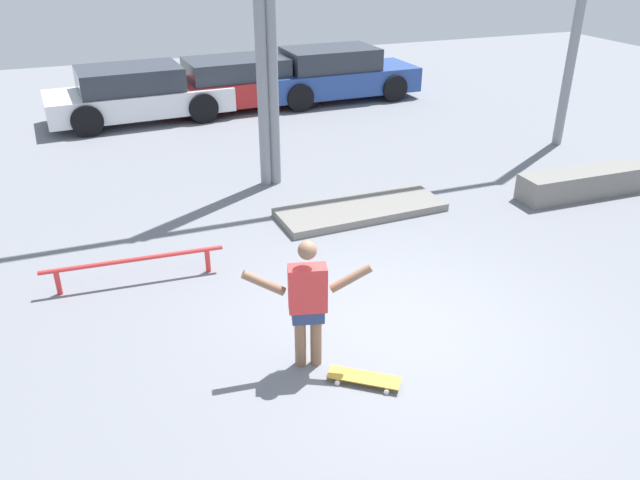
{
  "coord_description": "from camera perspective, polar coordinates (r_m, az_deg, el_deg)",
  "views": [
    {
      "loc": [
        -3.03,
        -5.4,
        4.28
      ],
      "look_at": [
        -0.48,
        1.27,
        0.67
      ],
      "focal_mm": 35.0,
      "sensor_mm": 36.0,
      "label": 1
    }
  ],
  "objects": [
    {
      "name": "ground_plane",
      "position": [
        7.53,
        6.93,
        -8.09
      ],
      "size": [
        36.0,
        36.0,
        0.0
      ],
      "primitive_type": "plane",
      "color": "slate"
    },
    {
      "name": "skateboarder",
      "position": [
        6.48,
        -1.13,
        -5.47
      ],
      "size": [
        1.32,
        0.43,
        1.5
      ],
      "rotation": [
        0.0,
        0.0,
        -0.26
      ],
      "color": "#8C664C",
      "rests_on": "ground_plane"
    },
    {
      "name": "skateboard",
      "position": [
        6.68,
        4.05,
        -12.46
      ],
      "size": [
        0.73,
        0.62,
        0.08
      ],
      "rotation": [
        0.0,
        0.0,
        -0.64
      ],
      "color": "gold",
      "rests_on": "ground_plane"
    },
    {
      "name": "grind_box",
      "position": [
        11.97,
        22.96,
        4.83
      ],
      "size": [
        2.47,
        0.61,
        0.46
      ],
      "primitive_type": "cube",
      "rotation": [
        0.0,
        0.0,
        -0.02
      ],
      "color": "slate",
      "rests_on": "ground_plane"
    },
    {
      "name": "manual_pad",
      "position": [
        10.39,
        3.75,
        2.79
      ],
      "size": [
        2.83,
        1.13,
        0.13
      ],
      "primitive_type": "cube",
      "rotation": [
        0.0,
        0.0,
        0.04
      ],
      "color": "slate",
      "rests_on": "ground_plane"
    },
    {
      "name": "grind_rail",
      "position": [
        8.6,
        -16.64,
        -2.03
      ],
      "size": [
        2.35,
        0.19,
        0.37
      ],
      "rotation": [
        0.0,
        0.0,
        -0.05
      ],
      "color": "red",
      "rests_on": "ground_plane"
    },
    {
      "name": "parked_car_white",
      "position": [
        16.12,
        -16.42,
        12.68
      ],
      "size": [
        4.42,
        2.17,
        1.3
      ],
      "rotation": [
        0.0,
        0.0,
        0.06
      ],
      "color": "white",
      "rests_on": "ground_plane"
    },
    {
      "name": "parked_car_red",
      "position": [
        16.82,
        -7.18,
        14.03
      ],
      "size": [
        4.63,
        2.09,
        1.27
      ],
      "rotation": [
        0.0,
        0.0,
        0.05
      ],
      "color": "red",
      "rests_on": "ground_plane"
    },
    {
      "name": "parked_car_blue",
      "position": [
        17.5,
        1.32,
        14.89
      ],
      "size": [
        4.44,
        1.93,
        1.38
      ],
      "rotation": [
        0.0,
        0.0,
        0.02
      ],
      "color": "#284793",
      "rests_on": "ground_plane"
    }
  ]
}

